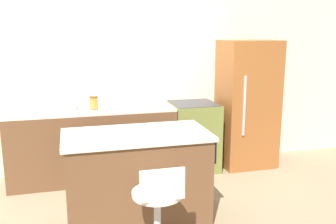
{
  "coord_description": "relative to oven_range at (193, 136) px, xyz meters",
  "views": [
    {
      "loc": [
        -0.56,
        -4.42,
        1.91
      ],
      "look_at": [
        0.52,
        -0.31,
        0.98
      ],
      "focal_mm": 40.0,
      "sensor_mm": 36.0,
      "label": 1
    }
  ],
  "objects": [
    {
      "name": "mixing_bowl",
      "position": [
        -1.11,
        -0.04,
        0.53
      ],
      "size": [
        0.23,
        0.23,
        0.11
      ],
      "color": "white",
      "rests_on": "back_counter"
    },
    {
      "name": "refrigerator",
      "position": [
        0.79,
        -0.01,
        0.42
      ],
      "size": [
        0.75,
        0.66,
        1.78
      ],
      "color": "#995628",
      "rests_on": "ground_plane"
    },
    {
      "name": "stool_chair",
      "position": [
        -0.97,
        -1.96,
        -0.04
      ],
      "size": [
        0.43,
        0.43,
        0.87
      ],
      "color": "#B7B7BC",
      "rests_on": "ground_plane"
    },
    {
      "name": "kitchen_island",
      "position": [
        -1.02,
        -1.27,
        -0.0
      ],
      "size": [
        1.43,
        0.74,
        0.93
      ],
      "color": "brown",
      "rests_on": "ground_plane"
    },
    {
      "name": "ground_plane",
      "position": [
        -1.06,
        -0.33,
        -0.47
      ],
      "size": [
        14.0,
        14.0,
        0.0
      ],
      "primitive_type": "plane",
      "color": "#998466"
    },
    {
      "name": "oven_range",
      "position": [
        0.0,
        0.0,
        0.0
      ],
      "size": [
        0.63,
        0.63,
        0.94
      ],
      "color": "olive",
      "rests_on": "ground_plane"
    },
    {
      "name": "wall_back",
      "position": [
        -1.06,
        0.34,
        0.83
      ],
      "size": [
        8.0,
        0.06,
        2.6
      ],
      "color": "beige",
      "rests_on": "ground_plane"
    },
    {
      "name": "kettle",
      "position": [
        -1.64,
        -0.04,
        0.55
      ],
      "size": [
        0.19,
        0.19,
        0.2
      ],
      "color": "silver",
      "rests_on": "back_counter"
    },
    {
      "name": "canister_jar",
      "position": [
        -1.34,
        -0.04,
        0.55
      ],
      "size": [
        0.11,
        0.11,
        0.16
      ],
      "color": "#B77F33",
      "rests_on": "back_counter"
    },
    {
      "name": "back_counter",
      "position": [
        -1.37,
        0.0,
        -0.0
      ],
      "size": [
        2.1,
        0.62,
        0.94
      ],
      "color": "brown",
      "rests_on": "ground_plane"
    }
  ]
}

